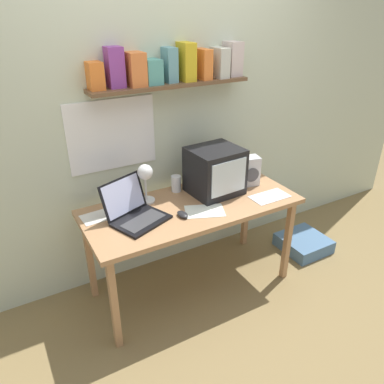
{
  "coord_description": "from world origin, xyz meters",
  "views": [
    {
      "loc": [
        -1.16,
        -2.05,
        2.05
      ],
      "look_at": [
        0.0,
        0.0,
        0.85
      ],
      "focal_mm": 35.0,
      "sensor_mm": 36.0,
      "label": 1
    }
  ],
  "objects_px": {
    "computer_mouse": "(183,214)",
    "printed_handout": "(205,211)",
    "desk_lamp": "(145,177)",
    "laptop": "(134,210)",
    "space_heater": "(249,171)",
    "loose_paper_near_laptop": "(270,197)",
    "corner_desk": "(192,212)",
    "loose_paper_near_monitor": "(101,216)",
    "crt_monitor": "(215,171)",
    "juice_glass": "(176,184)",
    "floor_cushion": "(303,243)"
  },
  "relations": [
    {
      "from": "computer_mouse",
      "to": "printed_handout",
      "type": "height_order",
      "value": "computer_mouse"
    },
    {
      "from": "printed_handout",
      "to": "desk_lamp",
      "type": "bearing_deg",
      "value": 137.4
    },
    {
      "from": "laptop",
      "to": "space_heater",
      "type": "xyz_separation_m",
      "value": [
        0.99,
        0.05,
        0.05
      ]
    },
    {
      "from": "space_heater",
      "to": "loose_paper_near_laptop",
      "type": "distance_m",
      "value": 0.28
    },
    {
      "from": "corner_desk",
      "to": "desk_lamp",
      "type": "height_order",
      "value": "desk_lamp"
    },
    {
      "from": "loose_paper_near_monitor",
      "to": "crt_monitor",
      "type": "bearing_deg",
      "value": -4.85
    },
    {
      "from": "loose_paper_near_monitor",
      "to": "printed_handout",
      "type": "xyz_separation_m",
      "value": [
        0.65,
        -0.29,
        0.0
      ]
    },
    {
      "from": "computer_mouse",
      "to": "juice_glass",
      "type": "bearing_deg",
      "value": 68.61
    },
    {
      "from": "laptop",
      "to": "loose_paper_near_monitor",
      "type": "distance_m",
      "value": 0.24
    },
    {
      "from": "crt_monitor",
      "to": "loose_paper_near_monitor",
      "type": "distance_m",
      "value": 0.89
    },
    {
      "from": "laptop",
      "to": "floor_cushion",
      "type": "height_order",
      "value": "laptop"
    },
    {
      "from": "corner_desk",
      "to": "floor_cushion",
      "type": "xyz_separation_m",
      "value": [
        1.14,
        -0.07,
        -0.62
      ]
    },
    {
      "from": "desk_lamp",
      "to": "computer_mouse",
      "type": "bearing_deg",
      "value": -42.89
    },
    {
      "from": "space_heater",
      "to": "floor_cushion",
      "type": "bearing_deg",
      "value": -2.88
    },
    {
      "from": "floor_cushion",
      "to": "computer_mouse",
      "type": "bearing_deg",
      "value": -177.89
    },
    {
      "from": "desk_lamp",
      "to": "printed_handout",
      "type": "xyz_separation_m",
      "value": [
        0.31,
        -0.29,
        -0.22
      ]
    },
    {
      "from": "crt_monitor",
      "to": "floor_cushion",
      "type": "bearing_deg",
      "value": -13.95
    },
    {
      "from": "corner_desk",
      "to": "laptop",
      "type": "height_order",
      "value": "laptop"
    },
    {
      "from": "loose_paper_near_laptop",
      "to": "floor_cushion",
      "type": "xyz_separation_m",
      "value": [
        0.58,
        0.11,
        -0.69
      ]
    },
    {
      "from": "corner_desk",
      "to": "computer_mouse",
      "type": "relative_size",
      "value": 14.49
    },
    {
      "from": "desk_lamp",
      "to": "printed_handout",
      "type": "bearing_deg",
      "value": -23.24
    },
    {
      "from": "computer_mouse",
      "to": "floor_cushion",
      "type": "height_order",
      "value": "computer_mouse"
    },
    {
      "from": "desk_lamp",
      "to": "space_heater",
      "type": "height_order",
      "value": "desk_lamp"
    },
    {
      "from": "desk_lamp",
      "to": "loose_paper_near_monitor",
      "type": "xyz_separation_m",
      "value": [
        -0.34,
        0.01,
        -0.22
      ]
    },
    {
      "from": "crt_monitor",
      "to": "loose_paper_near_laptop",
      "type": "xyz_separation_m",
      "value": [
        0.32,
        -0.27,
        -0.17
      ]
    },
    {
      "from": "juice_glass",
      "to": "computer_mouse",
      "type": "bearing_deg",
      "value": -111.39
    },
    {
      "from": "computer_mouse",
      "to": "loose_paper_near_monitor",
      "type": "bearing_deg",
      "value": 149.92
    },
    {
      "from": "corner_desk",
      "to": "computer_mouse",
      "type": "distance_m",
      "value": 0.2
    },
    {
      "from": "juice_glass",
      "to": "laptop",
      "type": "bearing_deg",
      "value": -152.64
    },
    {
      "from": "juice_glass",
      "to": "loose_paper_near_laptop",
      "type": "distance_m",
      "value": 0.71
    },
    {
      "from": "desk_lamp",
      "to": "computer_mouse",
      "type": "xyz_separation_m",
      "value": [
        0.14,
        -0.27,
        -0.2
      ]
    },
    {
      "from": "juice_glass",
      "to": "desk_lamp",
      "type": "bearing_deg",
      "value": -162.41
    },
    {
      "from": "crt_monitor",
      "to": "laptop",
      "type": "relative_size",
      "value": 0.88
    },
    {
      "from": "laptop",
      "to": "computer_mouse",
      "type": "xyz_separation_m",
      "value": [
        0.3,
        -0.14,
        -0.05
      ]
    },
    {
      "from": "desk_lamp",
      "to": "loose_paper_near_monitor",
      "type": "height_order",
      "value": "desk_lamp"
    },
    {
      "from": "corner_desk",
      "to": "floor_cushion",
      "type": "bearing_deg",
      "value": -3.5
    },
    {
      "from": "loose_paper_near_monitor",
      "to": "loose_paper_near_laptop",
      "type": "relative_size",
      "value": 0.91
    },
    {
      "from": "laptop",
      "to": "juice_glass",
      "type": "xyz_separation_m",
      "value": [
        0.44,
        0.23,
        -0.01
      ]
    },
    {
      "from": "juice_glass",
      "to": "corner_desk",
      "type": "bearing_deg",
      "value": -90.6
    },
    {
      "from": "corner_desk",
      "to": "printed_handout",
      "type": "relative_size",
      "value": 4.87
    },
    {
      "from": "corner_desk",
      "to": "loose_paper_near_laptop",
      "type": "xyz_separation_m",
      "value": [
        0.56,
        -0.18,
        0.07
      ]
    },
    {
      "from": "printed_handout",
      "to": "loose_paper_near_monitor",
      "type": "bearing_deg",
      "value": 155.77
    },
    {
      "from": "loose_paper_near_laptop",
      "to": "printed_handout",
      "type": "xyz_separation_m",
      "value": [
        -0.54,
        0.05,
        0.0
      ]
    },
    {
      "from": "crt_monitor",
      "to": "printed_handout",
      "type": "height_order",
      "value": "crt_monitor"
    },
    {
      "from": "computer_mouse",
      "to": "loose_paper_near_laptop",
      "type": "xyz_separation_m",
      "value": [
        0.7,
        -0.07,
        -0.01
      ]
    },
    {
      "from": "laptop",
      "to": "floor_cushion",
      "type": "bearing_deg",
      "value": -24.82
    },
    {
      "from": "corner_desk",
      "to": "laptop",
      "type": "xyz_separation_m",
      "value": [
        -0.44,
        0.02,
        0.13
      ]
    },
    {
      "from": "crt_monitor",
      "to": "juice_glass",
      "type": "height_order",
      "value": "crt_monitor"
    },
    {
      "from": "laptop",
      "to": "crt_monitor",
      "type": "bearing_deg",
      "value": -15.8
    },
    {
      "from": "laptop",
      "to": "loose_paper_near_laptop",
      "type": "xyz_separation_m",
      "value": [
        1.0,
        -0.2,
        -0.06
      ]
    }
  ]
}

